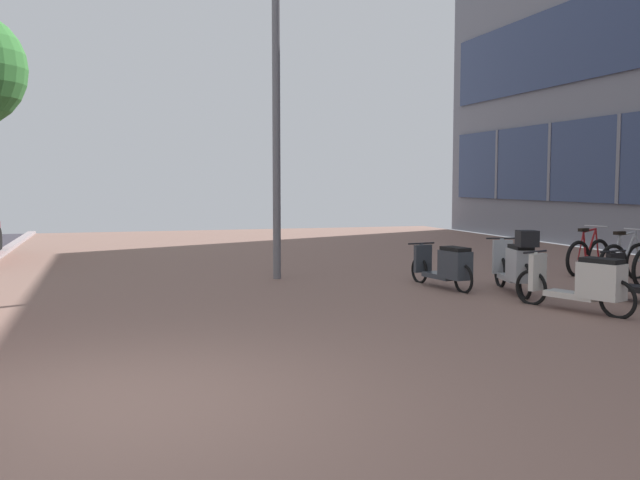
{
  "coord_description": "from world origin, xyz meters",
  "views": [
    {
      "loc": [
        0.04,
        -5.56,
        1.72
      ],
      "look_at": [
        2.44,
        2.42,
        1.04
      ],
      "focal_mm": 39.81,
      "sensor_mm": 36.0,
      "label": 1
    }
  ],
  "objects": [
    {
      "name": "bicycle_rack_04",
      "position": [
        8.82,
        4.81,
        0.33
      ],
      "size": [
        1.31,
        0.48,
        0.94
      ],
      "color": "black",
      "rests_on": "ground"
    },
    {
      "name": "scooter_near",
      "position": [
        6.06,
        3.93,
        0.47
      ],
      "size": [
        0.72,
        1.73,
        1.04
      ],
      "color": "black",
      "rests_on": "ground"
    },
    {
      "name": "lamp_post",
      "position": [
        2.93,
        6.72,
        3.11
      ],
      "size": [
        0.2,
        0.52,
        5.58
      ],
      "color": "slate",
      "rests_on": "ground"
    },
    {
      "name": "scooter_far",
      "position": [
        5.28,
        4.74,
        0.37
      ],
      "size": [
        0.6,
        1.69,
        0.72
      ],
      "color": "black",
      "rests_on": "ground"
    },
    {
      "name": "bicycle_rack_05",
      "position": [
        8.62,
        5.58,
        0.33
      ],
      "size": [
        1.27,
        0.52,
        0.95
      ],
      "color": "black",
      "rests_on": "ground"
    },
    {
      "name": "ground",
      "position": [
        1.43,
        0.0,
        -0.02
      ],
      "size": [
        21.0,
        40.0,
        0.13
      ],
      "color": "#302A34"
    },
    {
      "name": "scooter_mid",
      "position": [
        6.07,
        2.31,
        0.4
      ],
      "size": [
        0.86,
        1.71,
        0.79
      ],
      "color": "black",
      "rests_on": "ground"
    }
  ]
}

